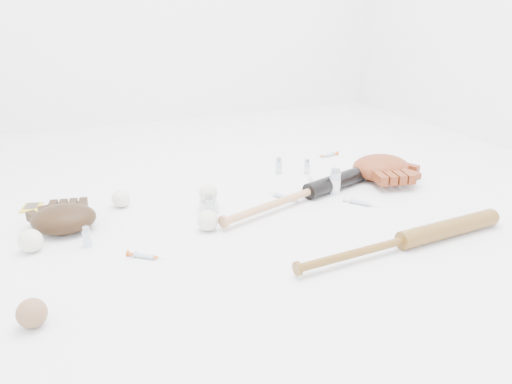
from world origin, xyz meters
name	(u,v)px	position (x,y,z in m)	size (l,w,h in m)	color
bat_dark	(310,191)	(0.27, 0.01, 0.03)	(0.88, 0.06, 0.06)	black
bat_wood	(403,240)	(0.33, -0.45, 0.03)	(0.79, 0.06, 0.06)	brown
glove_dark	(64,218)	(-0.60, 0.09, 0.04)	(0.24, 0.24, 0.09)	black
glove_tan	(381,167)	(0.65, 0.09, 0.05)	(0.29, 0.29, 0.10)	maroon
trading_card	(31,208)	(-0.70, 0.33, 0.00)	(0.06, 0.09, 0.00)	gold
pedestal	(209,206)	(-0.12, 0.06, 0.02)	(0.07, 0.07, 0.04)	white
baseball_on_pedestal	(208,192)	(-0.12, 0.06, 0.07)	(0.07, 0.07, 0.07)	silver
baseball_left	(31,241)	(-0.70, -0.02, 0.04)	(0.07, 0.07, 0.07)	silver
baseball_upper	(121,198)	(-0.40, 0.22, 0.03)	(0.07, 0.07, 0.07)	silver
baseball_mid	(208,221)	(-0.17, -0.09, 0.03)	(0.07, 0.07, 0.07)	silver
baseball_aged	(32,313)	(-0.70, -0.42, 0.03)	(0.07, 0.07, 0.07)	brown
syringe_0	(145,256)	(-0.40, -0.20, 0.01)	(0.13, 0.02, 0.02)	#ADBCC6
syringe_1	(282,196)	(0.17, 0.06, 0.01)	(0.15, 0.03, 0.02)	#ADBCC6
syringe_2	(311,181)	(0.36, 0.16, 0.01)	(0.14, 0.02, 0.02)	#ADBCC6
syringe_3	(360,202)	(0.41, -0.11, 0.01)	(0.15, 0.03, 0.02)	#ADBCC6
syringe_4	(328,155)	(0.61, 0.45, 0.01)	(0.14, 0.02, 0.02)	#ADBCC6
vial_0	(307,167)	(0.39, 0.27, 0.03)	(0.02, 0.02, 0.06)	silver
vial_1	(279,166)	(0.28, 0.32, 0.04)	(0.03, 0.03, 0.07)	silver
vial_2	(209,205)	(-0.12, 0.03, 0.04)	(0.03, 0.03, 0.07)	silver
vial_3	(335,181)	(0.38, 0.02, 0.05)	(0.04, 0.04, 0.10)	silver
vial_4	(87,237)	(-0.54, -0.06, 0.03)	(0.03, 0.03, 0.06)	silver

